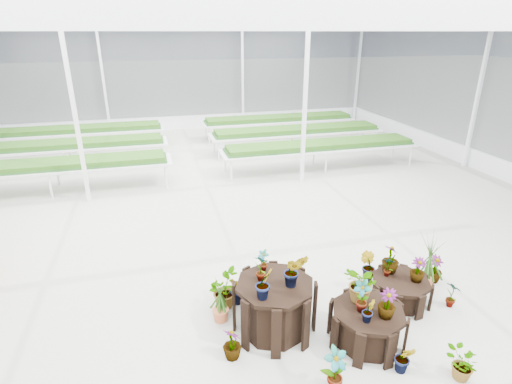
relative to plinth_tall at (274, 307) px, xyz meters
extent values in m
plane|color=gray|center=(-0.30, 1.94, -0.41)|extent=(24.00, 24.00, 0.00)
cylinder|color=black|center=(0.00, 0.00, 0.00)|extent=(1.46, 1.46, 0.82)
cylinder|color=black|center=(1.20, -0.60, -0.13)|extent=(1.16, 1.16, 0.56)
cylinder|color=black|center=(2.20, 0.10, -0.19)|extent=(1.07, 1.07, 0.43)
imported|color=#244C13|center=(-0.17, 0.12, 0.62)|extent=(0.27, 0.27, 0.43)
imported|color=#244C13|center=(0.22, -0.13, 0.65)|extent=(0.34, 0.35, 0.49)
imported|color=#244C13|center=(-0.07, 0.37, 0.58)|extent=(0.21, 0.22, 0.35)
imported|color=#244C13|center=(-0.24, -0.28, 0.64)|extent=(0.31, 0.28, 0.46)
imported|color=#244C13|center=(1.07, -0.58, 0.40)|extent=(0.28, 0.31, 0.49)
imported|color=#244C13|center=(1.35, -0.78, 0.37)|extent=(0.31, 0.31, 0.43)
imported|color=#244C13|center=(1.19, -0.38, 0.43)|extent=(0.52, 0.57, 0.56)
imported|color=#244C13|center=(1.07, -0.79, 0.32)|extent=(0.23, 0.22, 0.33)
imported|color=#244C13|center=(2.03, 0.25, 0.21)|extent=(0.23, 0.22, 0.36)
imported|color=#244C13|center=(2.41, 0.01, 0.23)|extent=(0.32, 0.32, 0.41)
imported|color=#244C13|center=(2.13, 0.35, 0.28)|extent=(0.35, 0.35, 0.50)
imported|color=#244C13|center=(-0.73, -0.40, -0.18)|extent=(0.37, 0.37, 0.47)
imported|color=#244C13|center=(-0.64, 0.75, -0.10)|extent=(0.50, 0.57, 0.61)
imported|color=#244C13|center=(0.40, -1.25, -0.09)|extent=(0.37, 0.29, 0.63)
imported|color=#244C13|center=(1.40, -1.23, -0.18)|extent=(0.32, 0.32, 0.46)
imported|color=#244C13|center=(2.05, -1.51, -0.19)|extent=(0.48, 0.45, 0.44)
imported|color=#244C13|center=(2.95, -0.23, -0.17)|extent=(0.23, 0.29, 0.47)
imported|color=#244C13|center=(3.14, 0.47, -0.15)|extent=(0.31, 0.31, 0.51)
imported|color=#244C13|center=(2.02, 0.84, -0.14)|extent=(0.33, 0.36, 0.53)
imported|color=#244C13|center=(0.75, 0.99, -0.09)|extent=(0.42, 0.37, 0.63)
imported|color=#244C13|center=(-0.40, 0.72, -0.14)|extent=(0.28, 0.33, 0.53)
camera|label=1|loc=(-1.50, -4.62, 3.79)|focal=28.00mm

